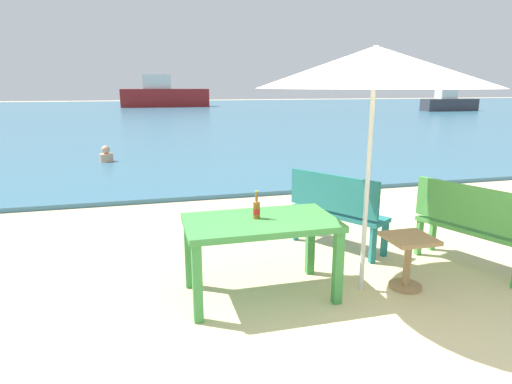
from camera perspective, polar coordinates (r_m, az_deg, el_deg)
name	(u,v)px	position (r m, az deg, el deg)	size (l,w,h in m)	color
ground_plane	(413,366)	(3.54, 20.09, -20.81)	(120.00, 120.00, 0.00)	beige
sea_water	(167,113)	(32.44, -11.65, 10.22)	(120.00, 50.00, 0.08)	#386B84
picnic_table_green	(260,231)	(4.03, 0.60, -5.13)	(1.40, 0.80, 0.76)	#3D8C42
beer_bottle_amber	(257,209)	(4.00, 0.07, -2.22)	(0.07, 0.07, 0.26)	brown
patio_umbrella	(375,68)	(4.06, 15.43, 15.58)	(2.10, 2.10, 2.30)	silver
side_table_wood	(408,254)	(4.53, 19.45, -7.78)	(0.44, 0.44, 0.54)	#9E7A51
bench_teal_center	(336,207)	(5.29, 10.54, -1.94)	(0.94, 1.21, 0.95)	#237275
bench_green_right	(471,222)	(5.19, 26.53, -3.53)	(0.77, 1.25, 0.95)	#4C9E47
swimmer_person	(106,155)	(11.63, -19.20, 4.60)	(0.34, 0.34, 0.41)	tan
boat_sailboat	(449,103)	(36.73, 24.14, 10.67)	(4.37, 1.19, 1.59)	#38383F
boat_ferry	(164,95)	(40.85, -12.10, 12.38)	(7.76, 2.12, 2.82)	maroon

